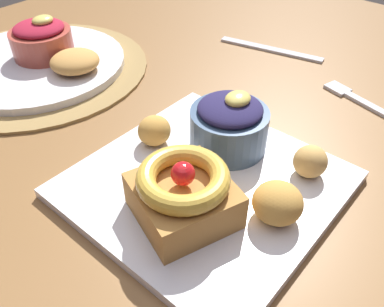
% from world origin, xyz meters
% --- Properties ---
extents(dining_table, '(1.58, 0.97, 0.73)m').
position_xyz_m(dining_table, '(0.00, 0.00, 0.65)').
color(dining_table, brown).
rests_on(dining_table, ground_plane).
extents(woven_placemat, '(0.36, 0.36, 0.00)m').
position_xyz_m(woven_placemat, '(0.11, 0.17, 0.73)').
color(woven_placemat, '#997A47').
rests_on(woven_placemat, dining_table).
extents(front_plate, '(0.27, 0.27, 0.01)m').
position_xyz_m(front_plate, '(0.08, -0.22, 0.74)').
color(front_plate, white).
rests_on(front_plate, dining_table).
extents(cake_slice, '(0.12, 0.12, 0.07)m').
position_xyz_m(cake_slice, '(0.03, -0.23, 0.77)').
color(cake_slice, '#B77F3D').
rests_on(cake_slice, front_plate).
extents(berry_ramekin, '(0.09, 0.09, 0.07)m').
position_xyz_m(berry_ramekin, '(0.14, -0.20, 0.77)').
color(berry_ramekin, '#3D5675').
rests_on(berry_ramekin, front_plate).
extents(fritter_front, '(0.04, 0.04, 0.04)m').
position_xyz_m(fritter_front, '(0.16, -0.30, 0.76)').
color(fritter_front, tan).
rests_on(fritter_front, front_plate).
extents(fritter_middle, '(0.04, 0.04, 0.04)m').
position_xyz_m(fritter_middle, '(0.09, -0.13, 0.76)').
color(fritter_middle, gold).
rests_on(fritter_middle, front_plate).
extents(fritter_back, '(0.05, 0.05, 0.04)m').
position_xyz_m(fritter_back, '(0.08, -0.30, 0.76)').
color(fritter_back, gold).
rests_on(fritter_back, front_plate).
extents(back_plate, '(0.29, 0.29, 0.01)m').
position_xyz_m(back_plate, '(0.11, 0.17, 0.74)').
color(back_plate, white).
rests_on(back_plate, woven_placemat).
extents(back_ramekin, '(0.10, 0.10, 0.07)m').
position_xyz_m(back_ramekin, '(0.14, 0.18, 0.78)').
color(back_ramekin, '#B24C3D').
rests_on(back_ramekin, back_plate).
extents(back_pastry, '(0.08, 0.08, 0.03)m').
position_xyz_m(back_pastry, '(0.14, 0.09, 0.76)').
color(back_pastry, '#C68E47').
rests_on(back_pastry, back_plate).
extents(fork, '(0.05, 0.13, 0.00)m').
position_xyz_m(fork, '(0.37, -0.27, 0.73)').
color(fork, silver).
rests_on(fork, dining_table).
extents(knife, '(0.06, 0.19, 0.00)m').
position_xyz_m(knife, '(0.43, -0.08, 0.73)').
color(knife, silver).
rests_on(knife, dining_table).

